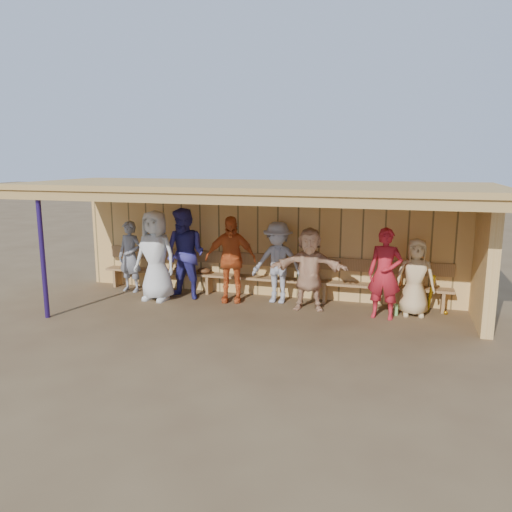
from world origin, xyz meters
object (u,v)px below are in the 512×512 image
Objects in this scene: player_c at (185,254)px; player_d at (230,259)px; bench at (266,273)px; player_b at (155,256)px; player_h at (415,277)px; player_a at (130,257)px; player_e at (278,263)px; player_f at (309,269)px; player_g at (385,274)px.

player_d is (1.00, 0.06, -0.07)m from player_c.
bench is at bearing 29.68° from player_c.
player_b reaches higher than player_h.
player_a is at bearing -172.97° from bench.
player_e is 1.13× the size of player_h.
player_d is at bearing -141.14° from bench.
player_a is 1.44m from player_c.
player_a is 3.08m from bench.
player_f is 1.46m from player_g.
player_c reaches higher than player_e.
player_g is 0.65m from player_h.
player_d is 0.98m from player_e.
player_d reaches higher than player_g.
bench is at bearing 142.23° from player_f.
player_e is (2.51, 0.53, -0.11)m from player_b.
player_b reaches higher than player_e.
player_b is 1.16× the size of player_f.
player_b is at bearing -172.21° from player_g.
player_b is 1.12× the size of player_g.
player_f is 0.96× the size of player_g.
player_b is 3.23m from player_f.
player_e is at bearing -42.30° from bench.
player_f is (3.22, 0.21, -0.13)m from player_b.
player_c is at bearing 175.97° from player_h.
player_f reaches higher than player_a.
player_d is 3.13m from player_g.
player_h is at bearing 38.06° from player_g.
player_e is 2.21m from player_g.
player_h is at bearing -0.01° from player_e.
player_f is at bearing -30.77° from bench.
player_c is (1.42, -0.19, 0.17)m from player_a.
player_d is 3.67m from player_h.
player_f is 2.01m from player_h.
bench is (-0.34, 0.31, -0.32)m from player_e.
player_g reaches higher than player_a.
player_f is at bearing -16.45° from player_d.
player_g is at bearing -13.08° from player_f.
player_e is at bearing 16.71° from player_b.
player_b is 0.25× the size of bench.
player_g reaches higher than player_e.
player_d is 0.24× the size of bench.
player_h is 0.20× the size of bench.
player_g is 2.63m from bench.
player_b reaches higher than player_g.
player_f is (2.67, -0.06, -0.15)m from player_c.
player_a is at bearing 156.84° from player_b.
player_c is 1.98m from player_e.
player_b is 5.24m from player_h.
player_c is 4.12m from player_g.
player_c is at bearing 31.28° from player_b.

